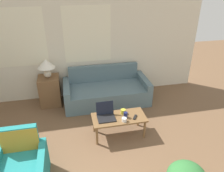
{
  "coord_description": "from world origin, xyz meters",
  "views": [
    {
      "loc": [
        0.15,
        -0.88,
        2.81
      ],
      "look_at": [
        0.99,
        3.02,
        0.75
      ],
      "focal_mm": 35.0,
      "sensor_mm": 36.0,
      "label": 1
    }
  ],
  "objects_px": {
    "armchair": "(22,171)",
    "cup_yellow": "(124,120)",
    "couch": "(106,91)",
    "table_lamp": "(46,65)",
    "cup_navy": "(123,111)",
    "cup_white": "(126,115)",
    "coffee_table": "(119,119)",
    "tv_remote": "(135,117)",
    "laptop": "(106,114)"
  },
  "relations": [
    {
      "from": "armchair",
      "to": "cup_yellow",
      "type": "xyz_separation_m",
      "value": [
        1.71,
        0.66,
        0.18
      ]
    },
    {
      "from": "tv_remote",
      "to": "table_lamp",
      "type": "bearing_deg",
      "value": 136.32
    },
    {
      "from": "cup_navy",
      "to": "cup_white",
      "type": "xyz_separation_m",
      "value": [
        0.01,
        -0.13,
        0.01
      ]
    },
    {
      "from": "coffee_table",
      "to": "laptop",
      "type": "distance_m",
      "value": 0.27
    },
    {
      "from": "armchair",
      "to": "cup_yellow",
      "type": "relative_size",
      "value": 9.2
    },
    {
      "from": "cup_navy",
      "to": "couch",
      "type": "bearing_deg",
      "value": 94.98
    },
    {
      "from": "table_lamp",
      "to": "cup_navy",
      "type": "relative_size",
      "value": 4.42
    },
    {
      "from": "cup_white",
      "to": "laptop",
      "type": "bearing_deg",
      "value": 167.57
    },
    {
      "from": "table_lamp",
      "to": "coffee_table",
      "type": "relative_size",
      "value": 0.43
    },
    {
      "from": "armchair",
      "to": "cup_yellow",
      "type": "distance_m",
      "value": 1.84
    },
    {
      "from": "table_lamp",
      "to": "coffee_table",
      "type": "bearing_deg",
      "value": -47.73
    },
    {
      "from": "coffee_table",
      "to": "cup_white",
      "type": "xyz_separation_m",
      "value": [
        0.12,
        -0.03,
        0.1
      ]
    },
    {
      "from": "table_lamp",
      "to": "cup_navy",
      "type": "xyz_separation_m",
      "value": [
        1.43,
        -1.36,
        -0.55
      ]
    },
    {
      "from": "tv_remote",
      "to": "cup_navy",
      "type": "bearing_deg",
      "value": 135.37
    },
    {
      "from": "laptop",
      "to": "cup_yellow",
      "type": "bearing_deg",
      "value": -33.05
    },
    {
      "from": "couch",
      "to": "coffee_table",
      "type": "height_order",
      "value": "couch"
    },
    {
      "from": "couch",
      "to": "cup_navy",
      "type": "xyz_separation_m",
      "value": [
        0.11,
        -1.22,
        0.2
      ]
    },
    {
      "from": "armchair",
      "to": "cup_white",
      "type": "distance_m",
      "value": 1.94
    },
    {
      "from": "laptop",
      "to": "cup_navy",
      "type": "distance_m",
      "value": 0.35
    },
    {
      "from": "couch",
      "to": "armchair",
      "type": "height_order",
      "value": "armchair"
    },
    {
      "from": "table_lamp",
      "to": "cup_white",
      "type": "xyz_separation_m",
      "value": [
        1.44,
        -1.49,
        -0.54
      ]
    },
    {
      "from": "cup_yellow",
      "to": "tv_remote",
      "type": "xyz_separation_m",
      "value": [
        0.23,
        0.07,
        -0.03
      ]
    },
    {
      "from": "cup_yellow",
      "to": "cup_navy",
      "type": "bearing_deg",
      "value": 79.55
    },
    {
      "from": "coffee_table",
      "to": "cup_white",
      "type": "bearing_deg",
      "value": -15.8
    },
    {
      "from": "armchair",
      "to": "cup_white",
      "type": "relative_size",
      "value": 7.8
    },
    {
      "from": "cup_yellow",
      "to": "couch",
      "type": "bearing_deg",
      "value": 92.37
    },
    {
      "from": "couch",
      "to": "cup_white",
      "type": "height_order",
      "value": "couch"
    },
    {
      "from": "armchair",
      "to": "tv_remote",
      "type": "distance_m",
      "value": 2.08
    },
    {
      "from": "table_lamp",
      "to": "laptop",
      "type": "bearing_deg",
      "value": -52.54
    },
    {
      "from": "cup_navy",
      "to": "table_lamp",
      "type": "bearing_deg",
      "value": 136.45
    },
    {
      "from": "couch",
      "to": "table_lamp",
      "type": "height_order",
      "value": "table_lamp"
    },
    {
      "from": "couch",
      "to": "cup_white",
      "type": "relative_size",
      "value": 18.65
    },
    {
      "from": "table_lamp",
      "to": "armchair",
      "type": "bearing_deg",
      "value": -98.17
    },
    {
      "from": "cup_yellow",
      "to": "tv_remote",
      "type": "bearing_deg",
      "value": 16.59
    },
    {
      "from": "couch",
      "to": "cup_yellow",
      "type": "height_order",
      "value": "couch"
    },
    {
      "from": "table_lamp",
      "to": "laptop",
      "type": "relative_size",
      "value": 1.32
    },
    {
      "from": "table_lamp",
      "to": "cup_white",
      "type": "distance_m",
      "value": 2.14
    },
    {
      "from": "table_lamp",
      "to": "coffee_table",
      "type": "height_order",
      "value": "table_lamp"
    },
    {
      "from": "coffee_table",
      "to": "table_lamp",
      "type": "bearing_deg",
      "value": 132.27
    },
    {
      "from": "cup_yellow",
      "to": "cup_white",
      "type": "xyz_separation_m",
      "value": [
        0.06,
        0.12,
        0.02
      ]
    },
    {
      "from": "couch",
      "to": "table_lamp",
      "type": "bearing_deg",
      "value": 174.2
    },
    {
      "from": "armchair",
      "to": "coffee_table",
      "type": "height_order",
      "value": "armchair"
    },
    {
      "from": "coffee_table",
      "to": "cup_navy",
      "type": "relative_size",
      "value": 10.29
    },
    {
      "from": "table_lamp",
      "to": "cup_navy",
      "type": "distance_m",
      "value": 2.05
    },
    {
      "from": "cup_navy",
      "to": "coffee_table",
      "type": "bearing_deg",
      "value": -137.7
    },
    {
      "from": "couch",
      "to": "coffee_table",
      "type": "relative_size",
      "value": 1.98
    },
    {
      "from": "table_lamp",
      "to": "couch",
      "type": "bearing_deg",
      "value": -5.8
    },
    {
      "from": "laptop",
      "to": "tv_remote",
      "type": "bearing_deg",
      "value": -13.7
    },
    {
      "from": "couch",
      "to": "tv_remote",
      "type": "relative_size",
      "value": 13.36
    },
    {
      "from": "coffee_table",
      "to": "cup_yellow",
      "type": "height_order",
      "value": "cup_yellow"
    }
  ]
}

